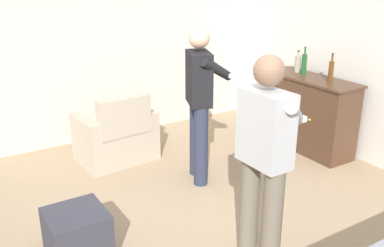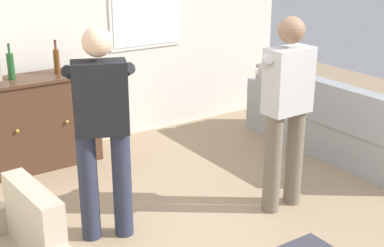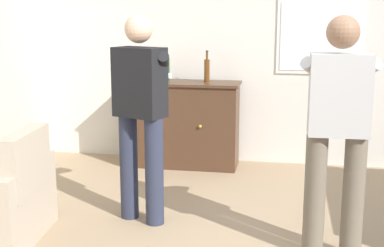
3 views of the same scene
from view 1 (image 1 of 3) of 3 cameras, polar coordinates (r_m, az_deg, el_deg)
name	(u,v)px [view 1 (image 1 of 3)]	position (r m, az deg, el deg)	size (l,w,h in m)	color
ground	(189,231)	(3.97, -0.40, -14.08)	(10.40, 10.40, 0.00)	#9E8466
wall_side_left	(81,37)	(5.79, -14.64, 11.12)	(0.12, 5.20, 2.80)	beige
armchair	(117,138)	(5.27, -9.97, -1.90)	(0.71, 0.93, 0.85)	#B2A38E
sideboard_cabinet	(308,113)	(5.69, 15.18, 1.33)	(1.29, 0.49, 0.95)	#472D1E
bottle_wine_green	(298,64)	(5.78, 13.91, 7.77)	(0.08, 0.08, 0.29)	gray
bottle_liquor_amber	(304,64)	(5.67, 14.71, 7.71)	(0.07, 0.07, 0.35)	#1E4C23
bottle_spirits_clear	(331,71)	(5.36, 18.04, 6.69)	(0.06, 0.06, 0.34)	#593314
ottoman	(77,234)	(3.68, -15.06, -14.06)	(0.46, 0.46, 0.40)	#33333D
person_standing_left	(200,98)	(4.51, 1.05, 3.38)	(0.52, 0.52, 1.68)	#282D42
person_standing_right	(265,156)	(3.16, 9.70, -4.29)	(0.56, 0.48, 1.68)	#6B6051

